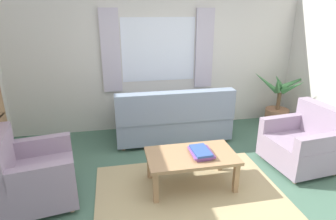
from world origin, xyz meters
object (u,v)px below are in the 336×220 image
object	(u,v)px
coffee_table	(191,158)
book_stack_on_table	(201,152)
armchair_right	(304,143)
couch	(173,119)
armchair_left	(31,175)
potted_plant	(278,107)

from	to	relation	value
coffee_table	book_stack_on_table	size ratio (longest dim) A/B	3.26
armchair_right	coffee_table	size ratio (longest dim) A/B	0.84
armchair_right	book_stack_on_table	bearing A→B (deg)	-89.04
armchair_right	coffee_table	world-z (taller)	armchair_right
couch	coffee_table	bearing A→B (deg)	87.53
armchair_left	coffee_table	xyz separation A→B (m)	(1.86, -0.05, 0.03)
potted_plant	armchair_left	bearing A→B (deg)	-159.32
armchair_left	potted_plant	world-z (taller)	potted_plant
armchair_left	book_stack_on_table	xyz separation A→B (m)	(1.97, -0.09, 0.12)
potted_plant	book_stack_on_table	bearing A→B (deg)	-141.88
armchair_left	potted_plant	distance (m)	4.30
armchair_left	armchair_right	xyz separation A→B (m)	(3.55, 0.11, 0.00)
coffee_table	couch	bearing A→B (deg)	87.53
book_stack_on_table	armchair_right	bearing A→B (deg)	7.20
armchair_left	book_stack_on_table	bearing A→B (deg)	-102.46
couch	coffee_table	size ratio (longest dim) A/B	1.73
armchair_left	couch	bearing A→B (deg)	-65.51
couch	potted_plant	size ratio (longest dim) A/B	1.77
couch	coffee_table	distance (m)	1.36
armchair_right	coffee_table	xyz separation A→B (m)	(-1.68, -0.16, 0.03)
armchair_left	armchair_right	size ratio (longest dim) A/B	1.05
couch	armchair_left	xyz separation A→B (m)	(-1.92, -1.31, -0.01)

